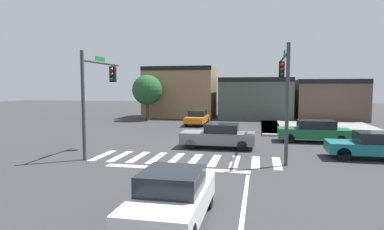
# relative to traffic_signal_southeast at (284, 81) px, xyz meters

# --- Properties ---
(ground_plane) EXTENTS (120.00, 120.00, 0.00)m
(ground_plane) POSITION_rel_traffic_signal_southeast_xyz_m (-5.01, 2.85, -4.04)
(ground_plane) COLOR #353538
(crosswalk_near) EXTENTS (9.66, 2.76, 0.01)m
(crosswalk_near) POSITION_rel_traffic_signal_southeast_xyz_m (-5.01, -1.65, -4.04)
(crosswalk_near) COLOR silver
(crosswalk_near) RESTS_ON ground_plane
(lane_markings) EXTENTS (6.80, 18.75, 0.01)m
(lane_markings) POSITION_rel_traffic_signal_southeast_xyz_m (-3.85, -8.58, -4.04)
(lane_markings) COLOR white
(lane_markings) RESTS_ON ground_plane
(bike_detector_marking) EXTENTS (1.11, 1.11, 0.01)m
(bike_detector_marking) POSITION_rel_traffic_signal_southeast_xyz_m (-3.74, -5.51, -4.04)
(bike_detector_marking) COLOR yellow
(bike_detector_marking) RESTS_ON ground_plane
(curb_corner_northeast) EXTENTS (10.00, 10.60, 0.15)m
(curb_corner_northeast) POSITION_rel_traffic_signal_southeast_xyz_m (3.48, 12.27, -3.97)
(curb_corner_northeast) COLOR gray
(curb_corner_northeast) RESTS_ON ground_plane
(storefront_row) EXTENTS (25.17, 7.02, 6.13)m
(storefront_row) POSITION_rel_traffic_signal_southeast_xyz_m (-3.07, 21.83, -1.41)
(storefront_row) COLOR #93704C
(storefront_row) RESTS_ON ground_plane
(traffic_signal_southeast) EXTENTS (0.32, 5.82, 5.80)m
(traffic_signal_southeast) POSITION_rel_traffic_signal_southeast_xyz_m (0.00, 0.00, 0.00)
(traffic_signal_southeast) COLOR #383A3D
(traffic_signal_southeast) RESTS_ON ground_plane
(traffic_signal_southwest) EXTENTS (0.32, 4.45, 5.57)m
(traffic_signal_southwest) POSITION_rel_traffic_signal_southeast_xyz_m (-10.04, -1.27, -0.24)
(traffic_signal_southwest) COLOR #383A3D
(traffic_signal_southwest) RESTS_ON ground_plane
(car_green) EXTENTS (4.68, 1.73, 1.49)m
(car_green) POSITION_rel_traffic_signal_southeast_xyz_m (2.40, 5.27, -3.29)
(car_green) COLOR #1E6638
(car_green) RESTS_ON ground_plane
(car_gray) EXTENTS (4.48, 1.79, 1.49)m
(car_gray) POSITION_rel_traffic_signal_southeast_xyz_m (-3.69, 1.81, -3.30)
(car_gray) COLOR slate
(car_gray) RESTS_ON ground_plane
(car_white) EXTENTS (1.80, 4.16, 1.50)m
(car_white) POSITION_rel_traffic_signal_southeast_xyz_m (-3.58, -9.64, -3.30)
(car_white) COLOR white
(car_white) RESTS_ON ground_plane
(car_teal) EXTENTS (4.16, 1.81, 1.42)m
(car_teal) POSITION_rel_traffic_signal_southeast_xyz_m (4.43, 0.27, -3.32)
(car_teal) COLOR #196B70
(car_teal) RESTS_ON ground_plane
(car_orange) EXTENTS (1.78, 4.27, 1.41)m
(car_orange) POSITION_rel_traffic_signal_southeast_xyz_m (-7.21, 13.50, -3.31)
(car_orange) COLOR orange
(car_orange) RESTS_ON ground_plane
(roadside_tree) EXTENTS (3.32, 3.32, 5.06)m
(roadside_tree) POSITION_rel_traffic_signal_southeast_xyz_m (-13.51, 16.85, -0.66)
(roadside_tree) COLOR #4C3823
(roadside_tree) RESTS_ON ground_plane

